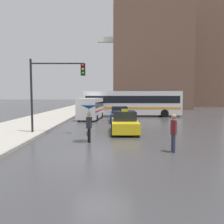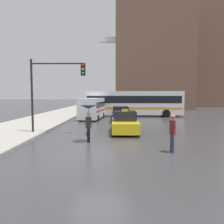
{
  "view_description": "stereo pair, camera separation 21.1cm",
  "coord_description": "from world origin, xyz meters",
  "views": [
    {
      "loc": [
        0.42,
        -9.44,
        2.62
      ],
      "look_at": [
        0.4,
        7.0,
        1.4
      ],
      "focal_mm": 35.0,
      "sensor_mm": 36.0,
      "label": 1
    },
    {
      "loc": [
        0.64,
        -9.44,
        2.62
      ],
      "look_at": [
        0.4,
        7.0,
        1.4
      ],
      "focal_mm": 35.0,
      "sensor_mm": 36.0,
      "label": 2
    }
  ],
  "objects": [
    {
      "name": "pedestrian_with_umbrella",
      "position": [
        -0.87,
        2.75,
        1.62
      ],
      "size": [
        0.96,
        0.96,
        2.1
      ],
      "rotation": [
        0.0,
        0.0,
        1.93
      ],
      "color": "black",
      "rests_on": "ground_plane"
    },
    {
      "name": "building_tower_far",
      "position": [
        20.12,
        48.53,
        17.24
      ],
      "size": [
        13.58,
        13.56,
        34.47
      ],
      "color": "brown",
      "rests_on": "ground_plane"
    },
    {
      "name": "traffic_light",
      "position": [
        -3.46,
        5.25,
        3.56
      ],
      "size": [
        3.69,
        0.38,
        5.07
      ],
      "color": "black",
      "rests_on": "ground_plane"
    },
    {
      "name": "building_tower_near",
      "position": [
        8.05,
        36.91,
        11.04
      ],
      "size": [
        14.66,
        13.09,
        22.08
      ],
      "color": "brown",
      "rests_on": "ground_plane"
    },
    {
      "name": "sedan_red",
      "position": [
        1.2,
        12.9,
        0.69
      ],
      "size": [
        1.91,
        4.2,
        1.52
      ],
      "rotation": [
        0.0,
        0.0,
        3.14
      ],
      "color": "navy",
      "rests_on": "ground_plane"
    },
    {
      "name": "taxi",
      "position": [
        1.32,
        6.06,
        0.69
      ],
      "size": [
        1.91,
        4.05,
        1.69
      ],
      "rotation": [
        0.0,
        0.0,
        3.14
      ],
      "color": "gold",
      "rests_on": "ground_plane"
    },
    {
      "name": "ambulance_van",
      "position": [
        -1.95,
        15.16,
        1.31
      ],
      "size": [
        2.62,
        5.98,
        2.35
      ],
      "rotation": [
        0.0,
        0.0,
        3.03
      ],
      "color": "silver",
      "rests_on": "ground_plane"
    },
    {
      "name": "monument_cross",
      "position": [
        1.76,
        31.73,
        10.21
      ],
      "size": [
        7.92,
        0.9,
        18.0
      ],
      "color": "white",
      "rests_on": "ground_plane"
    },
    {
      "name": "ground_plane",
      "position": [
        0.0,
        0.0,
        0.0
      ],
      "size": [
        300.0,
        300.0,
        0.0
      ],
      "primitive_type": "plane",
      "color": "#38383A"
    },
    {
      "name": "pedestrian_man",
      "position": [
        3.27,
        0.55,
        1.06
      ],
      "size": [
        0.3,
        0.44,
        1.79
      ],
      "rotation": [
        0.0,
        0.0,
        -1.51
      ],
      "color": "#2D3347",
      "rests_on": "ground_plane"
    },
    {
      "name": "city_bus",
      "position": [
        2.97,
        18.61,
        1.78
      ],
      "size": [
        12.36,
        3.2,
        3.2
      ],
      "rotation": [
        0.0,
        0.0,
        1.51
      ],
      "color": "silver",
      "rests_on": "ground_plane"
    }
  ]
}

